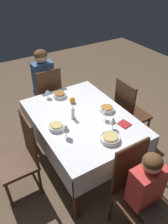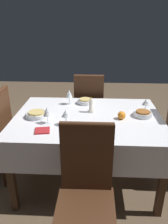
{
  "view_description": "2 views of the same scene",
  "coord_description": "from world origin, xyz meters",
  "px_view_note": "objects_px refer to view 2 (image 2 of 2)",
  "views": [
    {
      "loc": [
        -1.78,
        1.05,
        2.33
      ],
      "look_at": [
        -0.05,
        0.0,
        0.86
      ],
      "focal_mm": 35.0,
      "sensor_mm": 36.0,
      "label": 1
    },
    {
      "loc": [
        0.06,
        -1.96,
        1.64
      ],
      "look_at": [
        -0.03,
        -0.07,
        0.84
      ],
      "focal_mm": 35.0,
      "sensor_mm": 36.0,
      "label": 2
    }
  ],
  "objects_px": {
    "bowl_north": "(85,101)",
    "wine_glass_south": "(66,114)",
    "wine_glass_west": "(47,112)",
    "chair_south": "(86,190)",
    "dining_table": "(88,124)",
    "bowl_south": "(80,129)",
    "candle_centerpiece": "(91,107)",
    "chair_north": "(89,107)",
    "napkin_red_folded": "(42,131)",
    "wine_glass_east": "(146,102)",
    "orange_fruit": "(122,115)",
    "bowl_east": "(143,114)",
    "wine_glass_north": "(69,94)",
    "bowl_west": "(37,114)"
  },
  "relations": [
    {
      "from": "bowl_north",
      "to": "wine_glass_south",
      "type": "bearing_deg",
      "value": -104.93
    },
    {
      "from": "bowl_east",
      "to": "wine_glass_south",
      "type": "xyz_separation_m",
      "value": [
        -0.73,
        -0.23,
        0.08
      ]
    },
    {
      "from": "bowl_north",
      "to": "candle_centerpiece",
      "type": "distance_m",
      "value": 0.26
    },
    {
      "from": "bowl_east",
      "to": "orange_fruit",
      "type": "relative_size",
      "value": 2.39
    },
    {
      "from": "bowl_west",
      "to": "orange_fruit",
      "type": "distance_m",
      "value": 0.82
    },
    {
      "from": "chair_south",
      "to": "wine_glass_south",
      "type": "bearing_deg",
      "value": 109.69
    },
    {
      "from": "dining_table",
      "to": "bowl_west",
      "type": "distance_m",
      "value": 0.51
    },
    {
      "from": "chair_north",
      "to": "candle_centerpiece",
      "type": "height_order",
      "value": "chair_north"
    },
    {
      "from": "dining_table",
      "to": "wine_glass_north",
      "type": "bearing_deg",
      "value": 124.31
    },
    {
      "from": "chair_south",
      "to": "wine_glass_east",
      "type": "xyz_separation_m",
      "value": [
        0.58,
        0.95,
        0.31
      ]
    },
    {
      "from": "bowl_east",
      "to": "wine_glass_west",
      "type": "bearing_deg",
      "value": -167.35
    },
    {
      "from": "wine_glass_north",
      "to": "orange_fruit",
      "type": "distance_m",
      "value": 0.66
    },
    {
      "from": "chair_south",
      "to": "orange_fruit",
      "type": "relative_size",
      "value": 13.26
    },
    {
      "from": "dining_table",
      "to": "bowl_south",
      "type": "distance_m",
      "value": 0.35
    },
    {
      "from": "chair_north",
      "to": "wine_glass_west",
      "type": "xyz_separation_m",
      "value": [
        -0.35,
        -0.95,
        0.33
      ]
    },
    {
      "from": "wine_glass_north",
      "to": "candle_centerpiece",
      "type": "relative_size",
      "value": 1.02
    },
    {
      "from": "chair_north",
      "to": "napkin_red_folded",
      "type": "distance_m",
      "value": 1.19
    },
    {
      "from": "wine_glass_west",
      "to": "chair_south",
      "type": "bearing_deg",
      "value": -57.7
    },
    {
      "from": "chair_south",
      "to": "bowl_south",
      "type": "xyz_separation_m",
      "value": [
        -0.07,
        0.45,
        0.24
      ]
    },
    {
      "from": "bowl_east",
      "to": "wine_glass_west",
      "type": "xyz_separation_m",
      "value": [
        -0.9,
        -0.2,
        0.08
      ]
    },
    {
      "from": "bowl_south",
      "to": "candle_centerpiece",
      "type": "bearing_deg",
      "value": 78.7
    },
    {
      "from": "orange_fruit",
      "to": "chair_south",
      "type": "bearing_deg",
      "value": -112.95
    },
    {
      "from": "dining_table",
      "to": "wine_glass_north",
      "type": "xyz_separation_m",
      "value": [
        -0.22,
        0.32,
        0.21
      ]
    },
    {
      "from": "chair_north",
      "to": "orange_fruit",
      "type": "distance_m",
      "value": 0.92
    },
    {
      "from": "dining_table",
      "to": "napkin_red_folded",
      "type": "bearing_deg",
      "value": -138.54
    },
    {
      "from": "napkin_red_folded",
      "to": "wine_glass_north",
      "type": "bearing_deg",
      "value": 76.5
    },
    {
      "from": "napkin_red_folded",
      "to": "wine_glass_west",
      "type": "bearing_deg",
      "value": 84.78
    },
    {
      "from": "bowl_east",
      "to": "wine_glass_south",
      "type": "height_order",
      "value": "wine_glass_south"
    },
    {
      "from": "chair_north",
      "to": "orange_fruit",
      "type": "height_order",
      "value": "chair_north"
    },
    {
      "from": "bowl_north",
      "to": "orange_fruit",
      "type": "bearing_deg",
      "value": -47.51
    },
    {
      "from": "bowl_south",
      "to": "wine_glass_north",
      "type": "relative_size",
      "value": 1.11
    },
    {
      "from": "chair_south",
      "to": "bowl_south",
      "type": "relative_size",
      "value": 5.5
    },
    {
      "from": "wine_glass_east",
      "to": "wine_glass_south",
      "type": "xyz_separation_m",
      "value": [
        -0.78,
        -0.38,
        0.02
      ]
    },
    {
      "from": "bowl_west",
      "to": "wine_glass_west",
      "type": "relative_size",
      "value": 1.36
    },
    {
      "from": "wine_glass_south",
      "to": "bowl_north",
      "type": "xyz_separation_m",
      "value": [
        0.15,
        0.55,
        -0.08
      ]
    },
    {
      "from": "wine_glass_east",
      "to": "bowl_north",
      "type": "height_order",
      "value": "wine_glass_east"
    },
    {
      "from": "wine_glass_east",
      "to": "dining_table",
      "type": "bearing_deg",
      "value": -163.51
    },
    {
      "from": "napkin_red_folded",
      "to": "bowl_west",
      "type": "bearing_deg",
      "value": 112.64
    },
    {
      "from": "candle_centerpiece",
      "to": "napkin_red_folded",
      "type": "xyz_separation_m",
      "value": [
        -0.41,
        -0.44,
        -0.06
      ]
    },
    {
      "from": "chair_north",
      "to": "napkin_red_folded",
      "type": "height_order",
      "value": "chair_north"
    },
    {
      "from": "bowl_east",
      "to": "bowl_south",
      "type": "relative_size",
      "value": 0.99
    },
    {
      "from": "bowl_west",
      "to": "bowl_north",
      "type": "height_order",
      "value": "same"
    },
    {
      "from": "dining_table",
      "to": "chair_south",
      "type": "relative_size",
      "value": 1.42
    },
    {
      "from": "bowl_west",
      "to": "napkin_red_folded",
      "type": "xyz_separation_m",
      "value": [
        0.12,
        -0.29,
        -0.02
      ]
    },
    {
      "from": "dining_table",
      "to": "wine_glass_west",
      "type": "xyz_separation_m",
      "value": [
        -0.36,
        -0.17,
        0.2
      ]
    },
    {
      "from": "napkin_red_folded",
      "to": "bowl_east",
      "type": "bearing_deg",
      "value": 21.51
    },
    {
      "from": "wine_glass_north",
      "to": "candle_centerpiece",
      "type": "height_order",
      "value": "wine_glass_north"
    },
    {
      "from": "chair_south",
      "to": "orange_fruit",
      "type": "distance_m",
      "value": 0.83
    },
    {
      "from": "chair_south",
      "to": "wine_glass_south",
      "type": "xyz_separation_m",
      "value": [
        -0.21,
        0.57,
        0.32
      ]
    },
    {
      "from": "candle_centerpiece",
      "to": "napkin_red_folded",
      "type": "height_order",
      "value": "candle_centerpiece"
    }
  ]
}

